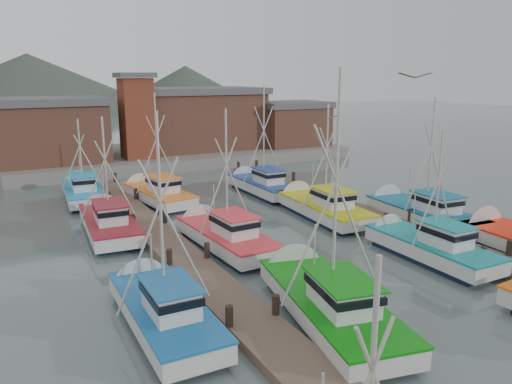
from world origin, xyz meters
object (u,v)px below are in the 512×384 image
boat_4 (324,299)px  boat_12 (155,193)px  boat_8 (222,235)px  lookout_tower (137,115)px

boat_4 → boat_12: size_ratio=1.19×
boat_8 → lookout_tower: bearing=81.8°
boat_4 → boat_8: 9.58m
boat_4 → lookout_tower: bearing=97.8°
boat_8 → boat_12: bearing=88.4°
boat_4 → boat_8: bearing=102.4°
lookout_tower → boat_4: 35.68m
lookout_tower → boat_12: 15.06m
boat_4 → boat_12: 21.28m
lookout_tower → boat_12: (-2.53, -14.02, -4.87)m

